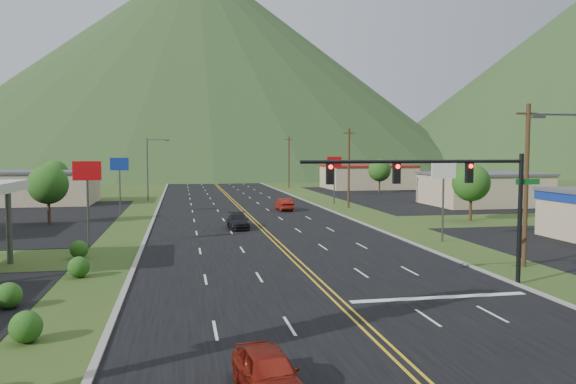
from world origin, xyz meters
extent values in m
cylinder|color=black|center=(10.50, 14.00, 3.50)|extent=(0.24, 0.24, 7.00)
cylinder|color=black|center=(4.50, 14.00, 6.60)|extent=(12.00, 0.18, 0.18)
cube|color=#0C591E|center=(10.90, 14.00, 5.50)|extent=(1.40, 0.06, 0.30)
cube|color=black|center=(7.50, 14.00, 6.00)|extent=(0.35, 0.28, 1.05)
sphere|color=#FF0C05|center=(7.50, 13.82, 6.35)|extent=(0.22, 0.22, 0.22)
cube|color=black|center=(3.50, 14.00, 6.00)|extent=(0.35, 0.28, 1.05)
sphere|color=#FF0C05|center=(3.50, 13.82, 6.35)|extent=(0.22, 0.22, 0.22)
cube|color=black|center=(0.00, 14.00, 6.00)|extent=(0.35, 0.28, 1.05)
sphere|color=#FF0C05|center=(0.00, 13.82, 6.35)|extent=(0.22, 0.22, 0.22)
cylinder|color=#59595E|center=(10.06, 10.00, 8.80)|extent=(2.88, 0.12, 0.12)
cube|color=#59595E|center=(8.62, 10.00, 8.70)|extent=(0.60, 0.25, 0.18)
cylinder|color=#59595E|center=(-12.00, 70.00, 4.50)|extent=(0.20, 0.20, 9.00)
cylinder|color=#59595E|center=(-10.56, 70.00, 8.80)|extent=(2.88, 0.12, 0.12)
cube|color=#59595E|center=(-9.12, 70.00, 8.70)|extent=(0.60, 0.25, 0.18)
cylinder|color=#59595E|center=(-18.00, 25.00, 2.50)|extent=(0.36, 0.36, 5.00)
cube|color=#CCBD8D|center=(-28.00, 68.00, 2.10)|extent=(18.00, 11.00, 4.20)
cube|color=#4C4C51|center=(-28.00, 68.00, 4.35)|extent=(18.40, 11.40, 0.30)
cube|color=#CCBD8D|center=(32.00, 55.00, 2.00)|extent=(14.00, 11.00, 4.00)
cube|color=#4C4C51|center=(32.00, 55.00, 4.15)|extent=(14.40, 11.40, 0.30)
cube|color=#CCBD8D|center=(28.00, 90.00, 2.10)|extent=(16.00, 12.00, 4.20)
cube|color=maroon|center=(28.00, 90.00, 4.35)|extent=(16.40, 12.40, 0.30)
cylinder|color=#59595E|center=(-14.00, 30.00, 2.50)|extent=(0.16, 0.16, 5.00)
cube|color=#AD090E|center=(-14.00, 30.00, 5.70)|extent=(2.00, 0.18, 1.40)
cylinder|color=#59595E|center=(-14.00, 52.00, 2.50)|extent=(0.16, 0.16, 5.00)
cube|color=navy|center=(-14.00, 52.00, 5.70)|extent=(2.00, 0.18, 1.40)
cylinder|color=#59595E|center=(13.00, 28.00, 2.50)|extent=(0.16, 0.16, 5.00)
cube|color=white|center=(13.00, 28.00, 5.70)|extent=(2.00, 0.18, 1.40)
cylinder|color=#59595E|center=(13.00, 60.00, 2.50)|extent=(0.16, 0.16, 5.00)
cube|color=#AD090E|center=(13.00, 60.00, 5.70)|extent=(2.00, 0.18, 1.40)
cylinder|color=#382314|center=(-20.00, 45.00, 1.50)|extent=(0.30, 0.30, 3.00)
sphere|color=#214614|center=(-20.00, 45.00, 3.90)|extent=(3.84, 3.84, 3.84)
cylinder|color=#382314|center=(-25.00, 72.00, 1.50)|extent=(0.30, 0.30, 3.00)
sphere|color=#214614|center=(-25.00, 72.00, 3.90)|extent=(3.84, 3.84, 3.84)
cylinder|color=#382314|center=(22.00, 40.00, 1.50)|extent=(0.30, 0.30, 3.00)
sphere|color=#214614|center=(22.00, 40.00, 3.90)|extent=(3.84, 3.84, 3.84)
cylinder|color=#382314|center=(26.00, 78.00, 1.50)|extent=(0.30, 0.30, 3.00)
sphere|color=#214614|center=(26.00, 78.00, 3.90)|extent=(3.84, 3.84, 3.84)
cylinder|color=#382314|center=(13.50, 18.00, 5.00)|extent=(0.28, 0.28, 10.00)
cube|color=#382314|center=(13.50, 18.00, 9.40)|extent=(1.60, 0.12, 0.12)
cylinder|color=#382314|center=(13.50, 55.00, 5.00)|extent=(0.28, 0.28, 10.00)
cube|color=#382314|center=(13.50, 55.00, 9.40)|extent=(1.60, 0.12, 0.12)
cylinder|color=#382314|center=(13.50, 95.00, 5.00)|extent=(0.28, 0.28, 10.00)
cube|color=#382314|center=(13.50, 95.00, 9.40)|extent=(1.60, 0.12, 0.12)
cylinder|color=#382314|center=(13.50, 135.00, 5.00)|extent=(0.28, 0.28, 10.00)
cube|color=#382314|center=(13.50, 135.00, 9.40)|extent=(1.60, 0.12, 0.12)
cone|color=#21391A|center=(0.00, 220.00, 42.50)|extent=(220.00, 220.00, 85.00)
imported|color=maroon|center=(-4.84, 2.78, 0.67)|extent=(2.05, 4.10, 1.34)
imported|color=black|center=(-2.18, 38.27, 0.67)|extent=(1.95, 4.66, 1.34)
imported|color=maroon|center=(4.88, 53.15, 0.72)|extent=(1.69, 4.45, 1.45)
camera|label=1|loc=(-7.24, -12.90, 7.12)|focal=35.00mm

